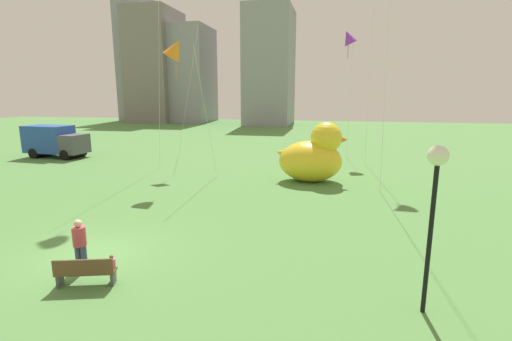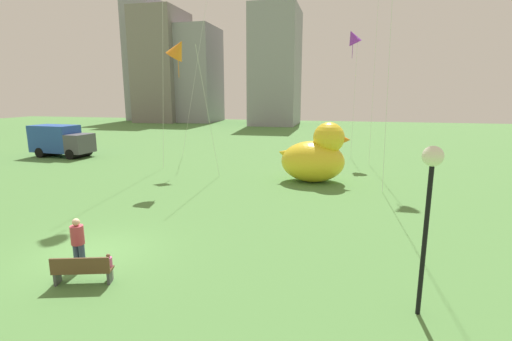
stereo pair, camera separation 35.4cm
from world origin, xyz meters
The scene contains 10 objects.
ground_plane centered at (0.00, 0.00, 0.00)m, with size 140.00×140.00×0.00m, color #528642.
park_bench centered at (1.10, -1.91, 0.48)m, with size 1.78×0.92×0.90m.
person_adult centered at (0.28, -0.99, 0.94)m, with size 0.42×0.42×1.70m.
person_child centered at (1.73, -1.50, 0.48)m, with size 0.21×0.21×0.87m.
giant_inflatable_duck centered at (6.87, 13.19, 1.66)m, with size 4.70×3.02×3.90m.
lamppost centered at (10.65, -1.25, 3.49)m, with size 0.50×0.50×4.42m.
box_truck centered at (-16.46, 17.91, 1.44)m, with size 5.66×2.68×2.85m.
city_skyline centered at (-21.09, 61.70, 10.70)m, with size 37.30×15.80×25.33m.
kite_purple centered at (9.01, 22.81, 10.27)m, with size 1.66×1.39×11.02m.
kite_orange centered at (-1.60, 11.39, 8.33)m, with size 2.70×3.81×9.10m.
Camera 2 is at (8.52, -10.71, 5.63)m, focal length 26.01 mm.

